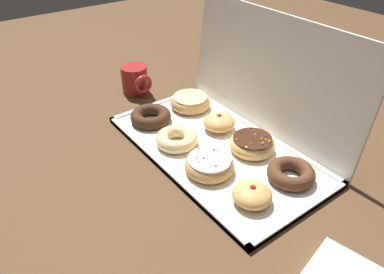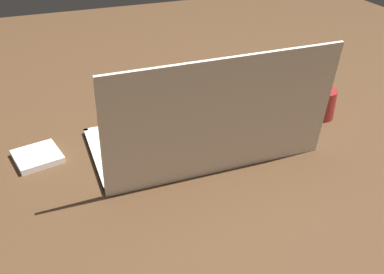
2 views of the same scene
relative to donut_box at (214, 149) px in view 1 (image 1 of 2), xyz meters
name	(u,v)px [view 1 (image 1 of 2)]	position (x,y,z in m)	size (l,w,h in m)	color
ground_plane	(214,151)	(0.00, 0.00, -0.01)	(3.00, 3.00, 0.00)	#4C331E
donut_box	(214,149)	(0.00, 0.00, 0.00)	(0.58, 0.31, 0.01)	white
box_lid_open	(269,77)	(0.00, 0.18, 0.15)	(0.58, 0.32, 0.01)	white
chocolate_cake_ring_donut_0	(151,116)	(-0.21, -0.06, 0.02)	(0.12, 0.12, 0.03)	#381E11
cruller_donut_1	(177,138)	(-0.07, -0.07, 0.02)	(0.11, 0.11, 0.04)	#EACC8C
sprinkle_donut_2	(209,165)	(0.07, -0.07, 0.02)	(0.12, 0.12, 0.04)	tan
jelly_filled_donut_3	(252,194)	(0.20, -0.06, 0.03)	(0.09, 0.09, 0.05)	tan
glazed_ring_donut_4	(190,102)	(-0.20, 0.07, 0.02)	(0.12, 0.12, 0.04)	tan
jelly_filled_donut_5	(219,122)	(-0.06, 0.07, 0.03)	(0.09, 0.09, 0.05)	tan
sprinkle_donut_6	(252,144)	(0.06, 0.07, 0.02)	(0.11, 0.11, 0.04)	tan
chocolate_cake_ring_donut_7	(291,173)	(0.20, 0.06, 0.02)	(0.11, 0.11, 0.03)	#472816
coffee_mug	(134,80)	(-0.41, 0.00, 0.04)	(0.10, 0.08, 0.09)	maroon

